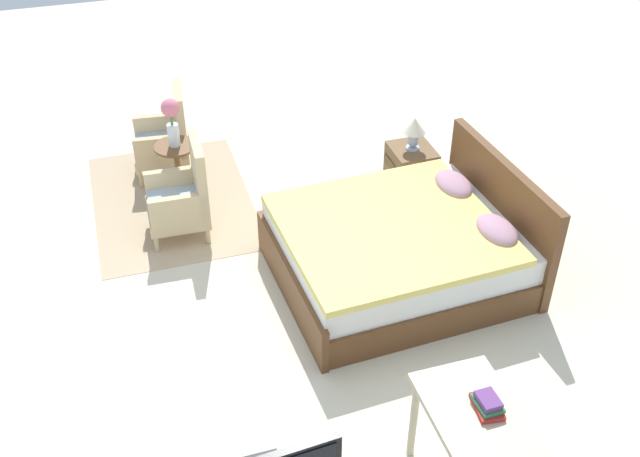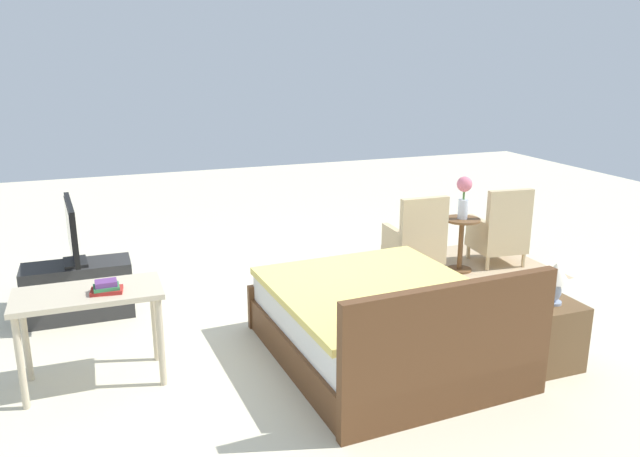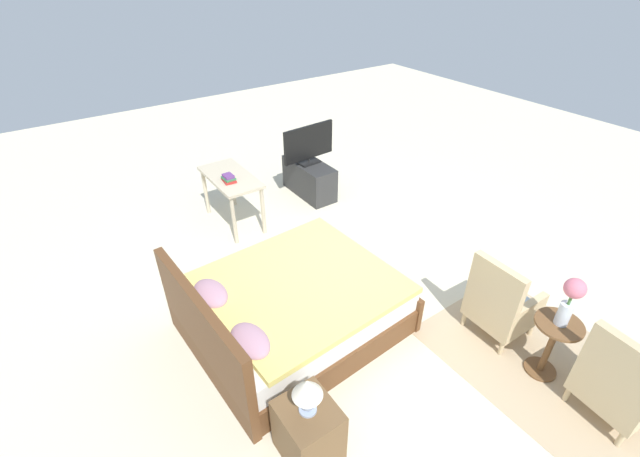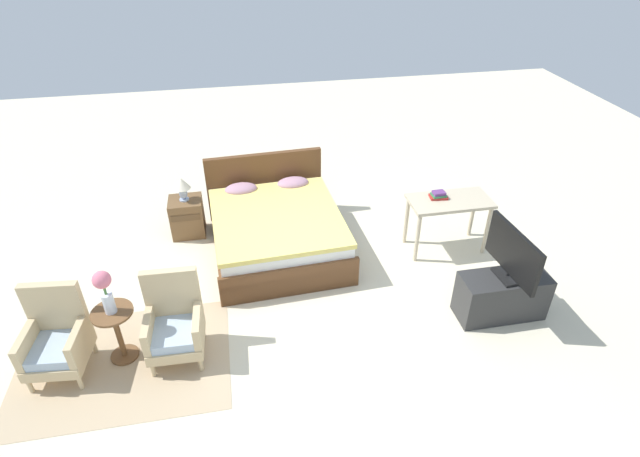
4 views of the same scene
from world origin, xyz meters
The scene contains 11 objects.
ground_plane centered at (0.00, 0.00, 0.00)m, with size 16.00×16.00×0.00m, color beige.
floor_rug centered at (-1.91, -0.73, 0.00)m, with size 2.10×1.50×0.01m.
bed centered at (-0.16, 0.99, 0.30)m, with size 1.75×2.05×0.96m.
armchair_by_window_left centered at (-2.46, -0.67, 0.38)m, with size 0.59×0.59×0.92m.
armchair_by_window_right centered at (-1.35, -0.67, 0.38)m, with size 0.56×0.56×0.92m.
side_table centered at (-1.91, -0.63, 0.39)m, with size 0.40×0.40×0.61m.
flower_vase centered at (-1.91, -0.63, 0.91)m, with size 0.17×0.17×0.48m.
nightstand centered at (-1.32, 1.55, 0.27)m, with size 0.44×0.41×0.53m.
table_lamp centered at (-1.32, 1.55, 0.75)m, with size 0.22×0.22×0.33m.
vanity_desk centered at (2.03, 0.57, 0.62)m, with size 1.04×0.52×0.73m.
book_stack centered at (1.90, 0.65, 0.77)m, with size 0.24×0.17×0.09m.
Camera 1 is at (4.38, -1.13, 4.15)m, focal length 42.00 mm.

